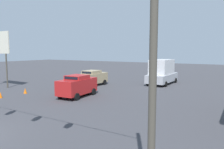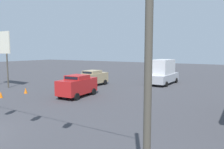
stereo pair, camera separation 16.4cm
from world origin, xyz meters
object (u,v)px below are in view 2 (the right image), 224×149
Objects in this scene: traffic_cone_third at (26,91)px; box_truck_silver_oncoming_deep at (163,72)px; sedan_tan_withflow_far at (92,78)px; sedan_red_withflow_mid at (77,85)px; traffic_cone_second at (1,95)px.

box_truck_silver_oncoming_deep is at bearing -126.18° from traffic_cone_third.
sedan_tan_withflow_far is at bearing -110.77° from traffic_cone_third.
sedan_red_withflow_mid is 6.39m from sedan_tan_withflow_far.
sedan_tan_withflow_far is 10.44m from traffic_cone_second.
sedan_tan_withflow_far reaches higher than traffic_cone_third.
sedan_red_withflow_mid is 7.52× the size of traffic_cone_third.
box_truck_silver_oncoming_deep is 1.43× the size of sedan_red_withflow_mid.
traffic_cone_third is (2.82, 7.44, -0.70)m from sedan_tan_withflow_far.
traffic_cone_second and traffic_cone_third have the same top height.
traffic_cone_second is at bearing 58.19° from box_truck_silver_oncoming_deep.
traffic_cone_second is at bearing 36.86° from sedan_red_withflow_mid.
traffic_cone_third is (5.46, 1.62, -0.77)m from sedan_red_withflow_mid.
sedan_red_withflow_mid reaches higher than sedan_tan_withflow_far.
sedan_red_withflow_mid is 0.93× the size of sedan_tan_withflow_far.
box_truck_silver_oncoming_deep is at bearing -121.81° from traffic_cone_second.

